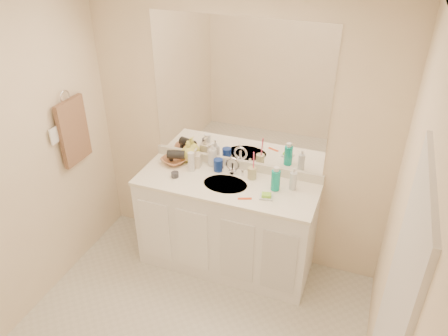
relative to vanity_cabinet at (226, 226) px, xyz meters
name	(u,v)px	position (x,y,z in m)	size (l,w,h in m)	color
ceiling	(149,18)	(0.00, -1.02, 1.97)	(2.60, 2.60, 0.02)	white
wall_back	(238,134)	(0.00, 0.28, 0.77)	(2.60, 0.02, 2.40)	#F6E1C0
wall_right	(395,281)	(1.30, -1.02, 0.77)	(0.02, 2.60, 2.40)	#F6E1C0
vanity_cabinet	(226,226)	(0.00, 0.00, 0.00)	(1.50, 0.55, 0.85)	white
countertop	(226,184)	(0.00, 0.00, 0.44)	(1.52, 0.57, 0.03)	white
backsplash	(237,164)	(0.00, 0.26, 0.50)	(1.52, 0.03, 0.08)	silver
sink_basin	(225,185)	(0.00, -0.02, 0.44)	(0.37, 0.37, 0.02)	beige
faucet	(233,168)	(0.00, 0.16, 0.51)	(0.02, 0.02, 0.11)	silver
mirror	(238,94)	(0.00, 0.27, 1.14)	(1.48, 0.01, 1.20)	white
blue_mug	(218,165)	(-0.13, 0.16, 0.51)	(0.08, 0.08, 0.11)	navy
tan_cup	(252,173)	(0.18, 0.14, 0.51)	(0.07, 0.07, 0.10)	#BEB586
toothbrush	(254,163)	(0.19, 0.14, 0.60)	(0.01, 0.01, 0.22)	#FF436A
mouthwash_bottle	(276,180)	(0.40, 0.05, 0.54)	(0.07, 0.07, 0.17)	#0DA08D
clear_pump_bottle	(293,181)	(0.53, 0.11, 0.53)	(0.06, 0.06, 0.15)	silver
soap_dish	(266,197)	(0.37, -0.09, 0.46)	(0.10, 0.08, 0.01)	silver
green_soap	(266,195)	(0.37, -0.09, 0.48)	(0.07, 0.05, 0.03)	#93EA39
orange_comb	(245,199)	(0.22, -0.17, 0.46)	(0.11, 0.02, 0.00)	#D84316
dark_jar	(175,175)	(-0.44, -0.07, 0.48)	(0.06, 0.06, 0.05)	#313138
extra_white_bottle	(191,162)	(-0.35, 0.08, 0.54)	(0.05, 0.05, 0.17)	white
soap_bottle_white	(213,154)	(-0.21, 0.23, 0.56)	(0.08, 0.08, 0.22)	silver
soap_bottle_cream	(196,158)	(-0.34, 0.16, 0.54)	(0.08, 0.08, 0.18)	beige
soap_bottle_yellow	(188,151)	(-0.44, 0.23, 0.55)	(0.15, 0.15, 0.19)	#E5E159
wicker_basket	(174,160)	(-0.54, 0.14, 0.48)	(0.22, 0.22, 0.05)	#B26F48
hair_dryer	(176,154)	(-0.52, 0.14, 0.54)	(0.08, 0.08, 0.15)	black
towel_ring	(65,97)	(-1.27, -0.25, 1.12)	(0.11, 0.11, 0.01)	silver
hand_towel	(74,131)	(-1.25, -0.25, 0.82)	(0.04, 0.32, 0.55)	brown
switch_plate	(54,136)	(-1.27, -0.45, 0.88)	(0.01, 0.09, 0.13)	white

